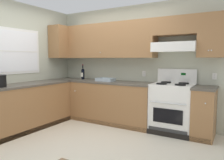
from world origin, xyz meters
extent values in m
plane|color=beige|center=(0.00, 0.00, 0.00)|extent=(7.04, 7.04, 0.00)
cube|color=#B7BAA3|center=(0.46, 1.62, 1.27)|extent=(4.68, 0.12, 2.55)
cube|color=olive|center=(-0.29, 1.38, 1.80)|extent=(2.39, 0.34, 0.76)
cube|color=olive|center=(1.93, 1.38, 1.80)|extent=(0.44, 0.34, 0.76)
cube|color=olive|center=(1.31, 1.38, 2.01)|extent=(0.80, 0.34, 0.34)
cube|color=white|center=(1.31, 1.34, 1.62)|extent=(0.80, 0.46, 0.17)
cube|color=white|center=(1.31, 1.12, 1.54)|extent=(0.80, 0.03, 0.04)
sphere|color=silver|center=(-0.29, 1.20, 1.54)|extent=(0.02, 0.02, 0.02)
sphere|color=silver|center=(1.91, 1.20, 1.54)|extent=(0.02, 0.02, 0.02)
sphere|color=silver|center=(1.95, 1.20, 1.54)|extent=(0.02, 0.02, 0.02)
cube|color=silver|center=(0.61, 1.55, 1.08)|extent=(0.08, 0.01, 0.12)
cube|color=silver|center=(0.61, 1.54, 1.10)|extent=(0.03, 0.00, 0.03)
cube|color=silver|center=(0.61, 1.54, 1.06)|extent=(0.03, 0.00, 0.03)
cube|color=silver|center=(1.98, 1.55, 1.08)|extent=(0.08, 0.01, 0.12)
cube|color=silver|center=(1.98, 1.54, 1.10)|extent=(0.03, 0.00, 0.03)
cube|color=silver|center=(1.98, 1.54, 1.06)|extent=(0.03, 0.00, 0.03)
cube|color=#B7BAA3|center=(-1.62, 0.10, 1.27)|extent=(0.12, 4.00, 2.55)
cube|color=white|center=(-1.57, 0.10, 1.55)|extent=(0.04, 1.00, 0.92)
cube|color=white|center=(-1.55, 0.10, 1.55)|extent=(0.01, 0.90, 0.82)
cube|color=white|center=(-1.54, 0.10, 1.55)|extent=(0.01, 0.90, 0.02)
cube|color=olive|center=(-1.38, 1.20, 1.80)|extent=(0.34, 0.64, 0.76)
cube|color=olive|center=(-0.30, 1.25, 0.44)|extent=(2.45, 0.61, 0.87)
cube|color=#51493F|center=(-0.30, 1.25, 0.89)|extent=(2.47, 0.63, 0.04)
cube|color=olive|center=(1.87, 1.25, 0.44)|extent=(0.36, 0.61, 0.87)
cube|color=#51493F|center=(1.87, 1.25, 0.89)|extent=(0.38, 0.63, 0.04)
cube|color=black|center=(0.26, 0.97, 0.04)|extent=(3.54, 0.06, 0.09)
sphere|color=silver|center=(-0.79, 0.93, 0.68)|extent=(0.03, 0.03, 0.03)
sphere|color=silver|center=(1.92, 0.93, 0.68)|extent=(0.03, 0.03, 0.03)
cube|color=olive|center=(-1.25, 0.00, 0.44)|extent=(0.61, 1.89, 0.87)
cube|color=#51493F|center=(-1.25, 0.00, 0.89)|extent=(0.63, 1.91, 0.04)
cube|color=black|center=(-0.97, 0.00, 0.04)|extent=(0.06, 1.85, 0.09)
cube|color=white|center=(1.31, 1.25, 0.46)|extent=(0.76, 0.58, 0.91)
cube|color=black|center=(1.31, 0.95, 0.38)|extent=(0.53, 0.01, 0.26)
cylinder|color=silver|center=(1.31, 0.93, 0.62)|extent=(0.65, 0.02, 0.02)
cube|color=#333333|center=(1.31, 0.96, 0.10)|extent=(0.70, 0.01, 0.11)
cube|color=white|center=(1.31, 1.25, 0.92)|extent=(0.76, 0.58, 0.02)
cube|color=white|center=(1.31, 1.52, 1.05)|extent=(0.76, 0.04, 0.29)
cube|color=#053F0C|center=(1.44, 1.50, 1.10)|extent=(0.09, 0.01, 0.04)
cylinder|color=black|center=(1.14, 1.11, 0.94)|extent=(0.19, 0.19, 0.02)
cylinder|color=black|center=(1.14, 1.11, 0.93)|extent=(0.07, 0.07, 0.01)
cylinder|color=black|center=(1.48, 1.11, 0.94)|extent=(0.19, 0.19, 0.02)
cylinder|color=black|center=(1.48, 1.11, 0.93)|extent=(0.07, 0.07, 0.01)
cylinder|color=black|center=(1.14, 1.39, 0.94)|extent=(0.19, 0.19, 0.02)
cylinder|color=black|center=(1.14, 1.39, 0.93)|extent=(0.07, 0.07, 0.01)
cylinder|color=black|center=(1.48, 1.39, 0.94)|extent=(0.19, 0.19, 0.02)
cylinder|color=black|center=(1.48, 1.39, 0.93)|extent=(0.07, 0.07, 0.01)
cylinder|color=white|center=(1.10, 1.50, 1.03)|extent=(0.04, 0.02, 0.04)
cylinder|color=white|center=(1.24, 1.50, 1.03)|extent=(0.04, 0.02, 0.04)
cylinder|color=white|center=(1.38, 1.50, 1.03)|extent=(0.04, 0.02, 0.04)
cylinder|color=white|center=(1.52, 1.50, 1.03)|extent=(0.04, 0.02, 0.04)
cylinder|color=black|center=(-0.88, 1.33, 1.02)|extent=(0.08, 0.08, 0.23)
cone|color=black|center=(-0.88, 1.33, 1.16)|extent=(0.08, 0.08, 0.04)
cylinder|color=black|center=(-0.88, 1.33, 1.22)|extent=(0.03, 0.03, 0.09)
cylinder|color=maroon|center=(-0.88, 1.33, 1.26)|extent=(0.03, 0.03, 0.02)
cube|color=silver|center=(-0.88, 1.29, 1.02)|extent=(0.07, 0.00, 0.10)
cube|color=#9EADB7|center=(-0.16, 1.21, 0.92)|extent=(0.32, 0.20, 0.02)
cube|color=#9EADB7|center=(-0.16, 1.10, 0.94)|extent=(0.40, 0.01, 0.07)
cube|color=#9EADB7|center=(-0.16, 1.33, 0.94)|extent=(0.40, 0.01, 0.07)
cube|color=#9EADB7|center=(-0.35, 1.21, 0.94)|extent=(0.01, 0.22, 0.07)
cube|color=#9EADB7|center=(0.03, 1.21, 0.94)|extent=(0.01, 0.22, 0.07)
camera|label=1|loc=(2.38, -2.81, 1.39)|focal=34.88mm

